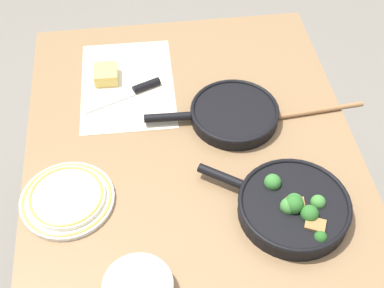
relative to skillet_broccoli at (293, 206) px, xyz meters
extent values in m
plane|color=slate|center=(0.24, 0.22, -0.75)|extent=(14.00, 14.00, 0.00)
cube|color=olive|center=(0.24, 0.22, -0.04)|extent=(1.16, 0.90, 0.03)
cylinder|color=#BCBCC1|center=(0.76, -0.17, -0.41)|extent=(0.05, 0.05, 0.70)
cylinder|color=#BCBCC1|center=(0.76, 0.61, -0.41)|extent=(0.05, 0.05, 0.70)
cylinder|color=black|center=(0.00, 0.00, -0.01)|extent=(0.27, 0.27, 0.04)
torus|color=black|center=(0.00, 0.00, 0.01)|extent=(0.27, 0.27, 0.01)
cylinder|color=black|center=(0.11, 0.16, 0.00)|extent=(0.09, 0.11, 0.02)
cylinder|color=#2C6823|center=(0.00, 0.00, -0.01)|extent=(0.01, 0.01, 0.02)
sphere|color=#387A33|center=(0.00, 0.00, 0.02)|extent=(0.04, 0.04, 0.04)
cylinder|color=#2C6823|center=(0.06, 0.04, -0.01)|extent=(0.01, 0.01, 0.02)
sphere|color=#387A33|center=(0.06, 0.04, 0.02)|extent=(0.04, 0.04, 0.04)
cylinder|color=#357027|center=(-0.01, 0.02, -0.01)|extent=(0.01, 0.01, 0.02)
sphere|color=#428438|center=(-0.01, 0.02, 0.02)|extent=(0.04, 0.04, 0.04)
cylinder|color=#245B1C|center=(0.00, 0.00, -0.01)|extent=(0.01, 0.01, 0.02)
sphere|color=#2D6B28|center=(0.00, 0.00, 0.01)|extent=(0.03, 0.03, 0.03)
cylinder|color=#357027|center=(-0.01, -0.06, -0.01)|extent=(0.01, 0.01, 0.02)
sphere|color=#428438|center=(-0.01, -0.06, 0.02)|extent=(0.04, 0.04, 0.04)
cylinder|color=#2C6823|center=(-0.03, -0.03, -0.01)|extent=(0.01, 0.01, 0.02)
sphere|color=#387A33|center=(-0.03, -0.03, 0.01)|extent=(0.03, 0.03, 0.03)
cylinder|color=#205218|center=(-0.10, -0.04, -0.01)|extent=(0.01, 0.01, 0.02)
sphere|color=#286023|center=(-0.10, -0.04, 0.01)|extent=(0.03, 0.03, 0.03)
cylinder|color=#245B1C|center=(-0.01, 0.00, -0.01)|extent=(0.02, 0.02, 0.03)
sphere|color=#2D6B28|center=(-0.01, 0.00, 0.02)|extent=(0.05, 0.05, 0.05)
cylinder|color=#245B1C|center=(-0.04, -0.03, -0.01)|extent=(0.02, 0.02, 0.02)
sphere|color=#2D6B28|center=(-0.04, -0.03, 0.02)|extent=(0.04, 0.04, 0.04)
cube|color=#9E703D|center=(-0.07, -0.03, 0.00)|extent=(0.05, 0.06, 0.04)
cube|color=#9E703D|center=(0.01, 0.00, 0.00)|extent=(0.05, 0.04, 0.03)
cube|color=#AD7F4C|center=(0.00, 0.01, 0.00)|extent=(0.04, 0.04, 0.03)
cube|color=#9E703D|center=(0.00, 0.00, 0.00)|extent=(0.04, 0.05, 0.04)
cylinder|color=black|center=(0.33, 0.08, -0.01)|extent=(0.25, 0.25, 0.04)
torus|color=black|center=(0.33, 0.08, 0.01)|extent=(0.25, 0.25, 0.01)
cylinder|color=black|center=(0.34, 0.27, 0.00)|extent=(0.03, 0.13, 0.02)
cylinder|color=#DBC156|center=(0.33, 0.08, -0.01)|extent=(0.20, 0.20, 0.02)
cylinder|color=#996B42|center=(0.33, -0.13, -0.02)|extent=(0.04, 0.34, 0.02)
ellipsoid|color=#996B42|center=(0.31, 0.07, -0.02)|extent=(0.05, 0.07, 0.02)
cube|color=beige|center=(0.52, 0.38, -0.03)|extent=(0.40, 0.29, 0.00)
cube|color=silver|center=(0.45, 0.43, -0.03)|extent=(0.09, 0.16, 0.01)
cylinder|color=black|center=(0.50, 0.32, -0.02)|extent=(0.05, 0.09, 0.02)
cube|color=#E0C15B|center=(0.55, 0.44, -0.01)|extent=(0.08, 0.07, 0.04)
cylinder|color=silver|center=(0.11, 0.55, -0.02)|extent=(0.24, 0.24, 0.01)
torus|color=gold|center=(0.11, 0.55, -0.02)|extent=(0.22, 0.22, 0.01)
cylinder|color=silver|center=(0.11, 0.55, -0.01)|extent=(0.19, 0.19, 0.01)
torus|color=gold|center=(0.11, 0.55, 0.00)|extent=(0.18, 0.18, 0.01)
camera|label=1|loc=(-0.70, 0.34, 1.07)|focal=50.00mm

